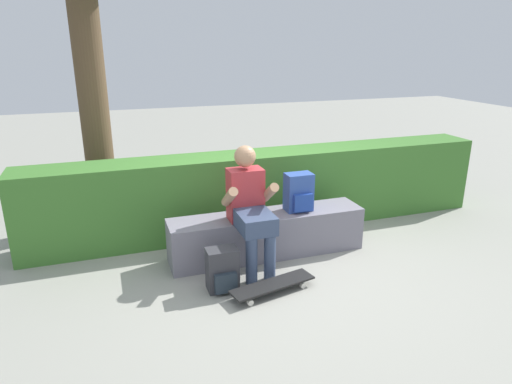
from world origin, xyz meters
name	(u,v)px	position (x,y,z in m)	size (l,w,h in m)	color
ground_plane	(277,265)	(0.00, 0.00, 0.00)	(24.00, 24.00, 0.00)	gray
bench_main	(267,234)	(0.00, 0.27, 0.23)	(2.05, 0.42, 0.46)	slate
person_skater	(250,205)	(-0.26, 0.07, 0.66)	(0.49, 0.62, 1.21)	#B73338
skateboard_near_person	(273,285)	(-0.22, -0.47, 0.07)	(0.82, 0.37, 0.09)	black
backpack_on_bench	(299,193)	(0.34, 0.27, 0.65)	(0.28, 0.23, 0.40)	#2D4C99
backpack_on_ground	(223,270)	(-0.63, -0.27, 0.19)	(0.28, 0.23, 0.40)	#333338
hedge_row	(267,190)	(0.26, 1.00, 0.46)	(5.51, 0.52, 0.93)	#3D742D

